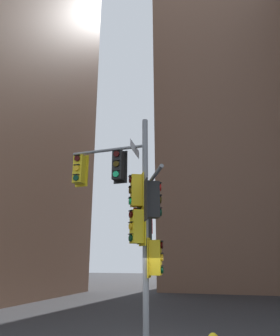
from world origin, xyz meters
TOP-DOWN VIEW (x-y plane):
  - building_mid_block at (2.58, 23.38)m, footprint 12.69×12.69m
  - signal_pole_assembly at (-0.36, -0.13)m, footprint 3.77×2.85m

SIDE VIEW (x-z plane):
  - signal_pole_assembly at x=-0.36m, z-range 0.52..7.54m
  - building_mid_block at x=2.58m, z-range 0.00..49.64m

